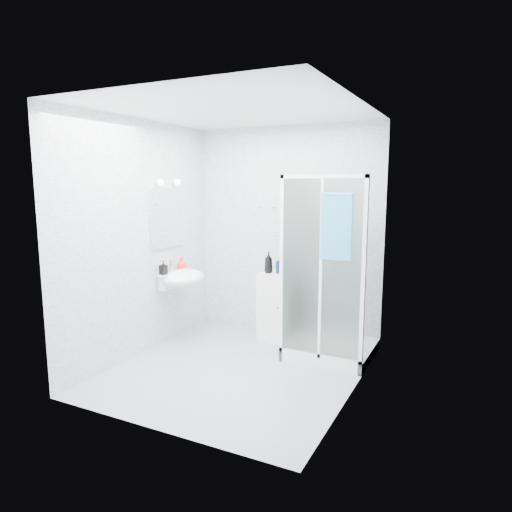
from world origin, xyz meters
The scene contains 12 objects.
room centered at (0.00, 0.00, 1.30)m, with size 2.40×2.60×2.60m.
shower_enclosure centered at (0.67, 0.77, 0.45)m, with size 0.90×0.95×2.00m.
wall_basin centered at (-0.99, 0.45, 0.80)m, with size 0.46×0.56×0.35m.
mirror centered at (-1.19, 0.45, 1.50)m, with size 0.02×0.60×0.70m, color white.
vanity_lights centered at (-1.14, 0.45, 1.92)m, with size 0.10×0.40×0.08m.
wall_hooks centered at (-0.25, 1.26, 1.62)m, with size 0.23×0.06×0.03m.
storage_cabinet centered at (-0.02, 1.03, 0.42)m, with size 0.38×0.39×0.84m.
hand_towel centered at (0.91, 0.36, 1.52)m, with size 0.31×0.05×0.65m.
shampoo_bottle_a centered at (-0.10, 0.99, 0.97)m, with size 0.10×0.10×0.26m, color black.
shampoo_bottle_b centered at (0.04, 1.04, 0.95)m, with size 0.10×0.10×0.22m, color #0E1C54.
soap_dispenser_orange centered at (-1.08, 0.57, 0.94)m, with size 0.12×0.12×0.16m, color red.
soap_dispenser_black centered at (-1.11, 0.26, 0.94)m, with size 0.07×0.07×0.16m, color black.
Camera 1 is at (2.17, -3.92, 1.92)m, focal length 32.00 mm.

